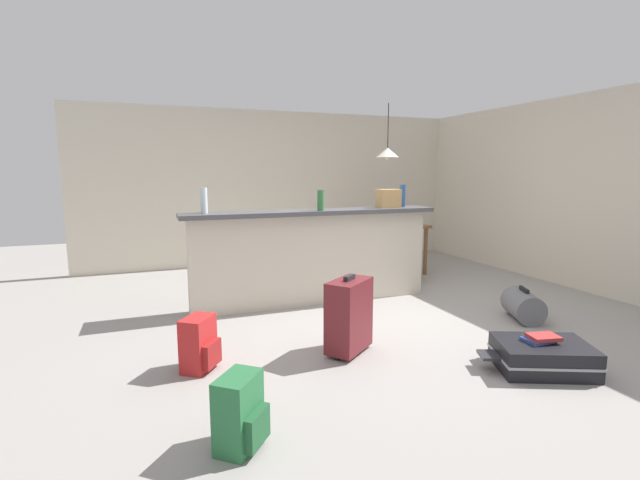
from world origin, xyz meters
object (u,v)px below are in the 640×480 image
object	(u,v)px
backpack_red	(199,344)
book_stack	(541,338)
grocery_bag	(388,198)
dining_chair_near_partition	(402,244)
suitcase_flat_black	(542,356)
dining_table	(385,230)
duffel_bag_grey	(523,305)
pendant_lamp	(388,153)
backpack_green	(240,414)
bottle_blue	(403,196)
suitcase_upright_maroon	(349,315)
bottle_clear	(204,201)
bottle_green	(321,200)

from	to	relation	value
backpack_red	book_stack	bearing A→B (deg)	-20.72
grocery_bag	dining_chair_near_partition	distance (m)	1.09
suitcase_flat_black	backpack_red	world-z (taller)	backpack_red
dining_table	duffel_bag_grey	xyz separation A→B (m)	(0.26, -2.45, -0.50)
grocery_bag	pendant_lamp	xyz separation A→B (m)	(0.61, 1.12, 0.60)
grocery_bag	backpack_green	size ratio (longest dim) A/B	0.62
bottle_blue	duffel_bag_grey	distance (m)	1.88
suitcase_flat_black	suitcase_upright_maroon	size ratio (longest dim) A/B	1.33
dining_chair_near_partition	book_stack	bearing A→B (deg)	-100.17
dining_table	pendant_lamp	bearing A→B (deg)	47.78
bottle_clear	suitcase_flat_black	world-z (taller)	bottle_clear
backpack_green	bottle_blue	bearing A→B (deg)	44.95
bottle_blue	pendant_lamp	bearing A→B (deg)	70.67
pendant_lamp	backpack_green	distance (m)	4.90
bottle_blue	dining_chair_near_partition	xyz separation A→B (m)	(0.35, 0.55, -0.71)
bottle_green	dining_chair_near_partition	size ratio (longest dim) A/B	0.25
grocery_bag	backpack_red	xyz separation A→B (m)	(-2.41, -1.37, -1.00)
bottle_blue	backpack_red	bearing A→B (deg)	-151.57
backpack_green	dining_chair_near_partition	bearing A→B (deg)	46.93
bottle_green	book_stack	size ratio (longest dim) A/B	0.88
dining_chair_near_partition	backpack_green	xyz separation A→B (m)	(-2.89, -3.09, -0.31)
pendant_lamp	duffel_bag_grey	xyz separation A→B (m)	(0.24, -2.47, -1.65)
bottle_clear	dining_table	bearing A→B (deg)	21.42
pendant_lamp	suitcase_upright_maroon	distance (m)	3.49
bottle_green	dining_table	bearing A→B (deg)	38.65
grocery_bag	book_stack	xyz separation A→B (m)	(0.06, -2.30, -0.95)
dining_table	backpack_green	bearing A→B (deg)	-128.99
suitcase_flat_black	suitcase_upright_maroon	bearing A→B (deg)	145.92
suitcase_flat_black	bottle_green	bearing A→B (deg)	113.73
pendant_lamp	suitcase_upright_maroon	bearing A→B (deg)	-124.66
dining_chair_near_partition	book_stack	size ratio (longest dim) A/B	3.58
suitcase_upright_maroon	backpack_green	world-z (taller)	suitcase_upright_maroon
pendant_lamp	backpack_red	bearing A→B (deg)	-140.43
bottle_clear	backpack_red	bearing A→B (deg)	-99.59
bottle_clear	duffel_bag_grey	xyz separation A→B (m)	(3.02, -1.37, -1.07)
bottle_clear	pendant_lamp	world-z (taller)	pendant_lamp
bottle_clear	suitcase_upright_maroon	world-z (taller)	bottle_clear
bottle_blue	backpack_green	world-z (taller)	bottle_blue
suitcase_upright_maroon	book_stack	world-z (taller)	suitcase_upright_maroon
suitcase_flat_black	duffel_bag_grey	xyz separation A→B (m)	(0.79, 0.98, 0.04)
dining_table	backpack_red	world-z (taller)	dining_table
bottle_green	duffel_bag_grey	distance (m)	2.40
backpack_red	pendant_lamp	bearing A→B (deg)	39.57
duffel_bag_grey	dining_chair_near_partition	bearing A→B (deg)	97.62
dining_chair_near_partition	suitcase_flat_black	xyz separation A→B (m)	(-0.52, -2.94, -0.41)
bottle_green	duffel_bag_grey	world-z (taller)	bottle_green
book_stack	backpack_red	bearing A→B (deg)	159.28
bottle_clear	book_stack	distance (m)	3.37
pendant_lamp	suitcase_flat_black	bearing A→B (deg)	-99.00
bottle_green	suitcase_flat_black	size ratio (longest dim) A/B	0.26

